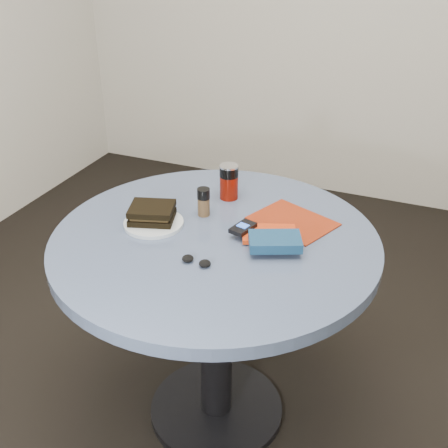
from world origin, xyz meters
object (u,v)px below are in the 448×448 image
at_px(table, 215,281).
at_px(headphones, 196,261).
at_px(soda_can, 229,182).
at_px(red_book, 269,234).
at_px(sandwich, 152,213).
at_px(pepper_grinder, 204,202).
at_px(plate, 154,223).
at_px(mp3_player, 243,228).
at_px(novel, 275,241).
at_px(magazine, 293,221).

distance_m(table, headphones, 0.23).
xyz_separation_m(soda_can, red_book, (0.21, -0.20, -0.05)).
height_order(sandwich, pepper_grinder, pepper_grinder).
bearing_deg(soda_can, pepper_grinder, -101.03).
bearing_deg(sandwich, soda_can, 58.72).
height_order(pepper_grinder, headphones, pepper_grinder).
bearing_deg(pepper_grinder, soda_can, 78.97).
bearing_deg(headphones, soda_can, 99.60).
xyz_separation_m(plate, mp3_player, (0.28, 0.05, 0.02)).
relative_size(soda_can, red_book, 0.75).
relative_size(sandwich, soda_can, 1.36).
distance_m(pepper_grinder, mp3_player, 0.18).
distance_m(mp3_player, headphones, 0.21).
height_order(soda_can, pepper_grinder, soda_can).
distance_m(novel, mp3_player, 0.13).
bearing_deg(pepper_grinder, table, -52.16).
xyz_separation_m(plate, red_book, (0.36, 0.07, 0.01)).
distance_m(pepper_grinder, novel, 0.31).
height_order(table, plate, plate).
relative_size(sandwich, magazine, 0.66).
height_order(table, red_book, red_book).
distance_m(red_book, headphones, 0.26).
xyz_separation_m(pepper_grinder, mp3_player, (0.16, -0.07, -0.02)).
bearing_deg(magazine, pepper_grinder, -144.26).
distance_m(pepper_grinder, magazine, 0.29).
bearing_deg(sandwich, magazine, 23.42).
height_order(table, headphones, headphones).
relative_size(plate, red_book, 1.17).
relative_size(pepper_grinder, headphones, 1.03).
distance_m(magazine, headphones, 0.38).
height_order(table, novel, novel).
bearing_deg(red_book, mp3_player, 171.69).
xyz_separation_m(pepper_grinder, red_book, (0.24, -0.05, -0.04)).
distance_m(table, plate, 0.27).
bearing_deg(mp3_player, soda_can, 121.71).
bearing_deg(pepper_grinder, mp3_player, -23.52).
bearing_deg(table, red_book, 21.00).
xyz_separation_m(soda_can, magazine, (0.25, -0.08, -0.06)).
bearing_deg(novel, table, 153.91).
height_order(soda_can, mp3_player, soda_can).
distance_m(soda_can, red_book, 0.30).
xyz_separation_m(table, red_book, (0.15, 0.06, 0.17)).
bearing_deg(table, headphones, -85.90).
bearing_deg(magazine, soda_can, -175.17).
bearing_deg(headphones, mp3_player, 72.41).
height_order(magazine, red_book, red_book).
bearing_deg(sandwich, plate, -47.77).
height_order(soda_can, novel, soda_can).
xyz_separation_m(red_book, novel, (0.04, -0.07, 0.02)).
height_order(red_book, novel, novel).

